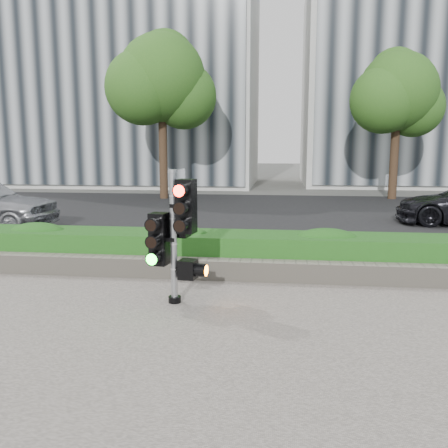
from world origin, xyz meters
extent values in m
plane|color=#51514C|center=(0.00, 0.00, 0.00)|extent=(120.00, 120.00, 0.00)
cube|color=#9E9389|center=(0.00, -2.50, 0.01)|extent=(16.00, 11.00, 0.03)
cube|color=black|center=(0.00, 10.00, 0.01)|extent=(60.00, 13.00, 0.02)
cube|color=gray|center=(0.00, 3.15, 0.06)|extent=(60.00, 0.25, 0.12)
cube|color=gray|center=(0.00, 1.90, 0.20)|extent=(12.00, 0.32, 0.34)
cube|color=green|center=(0.00, 2.55, 0.37)|extent=(12.00, 1.00, 0.68)
cube|color=#B7B7B2|center=(-9.00, 23.00, 7.50)|extent=(16.00, 9.00, 15.00)
cylinder|color=black|center=(-4.50, 14.50, 2.02)|extent=(0.36, 0.36, 4.03)
sphere|color=#154A16|center=(-4.50, 14.50, 5.18)|extent=(3.74, 3.74, 3.74)
sphere|color=#154A16|center=(-3.64, 14.86, 4.46)|extent=(2.88, 2.88, 2.88)
sphere|color=#154A16|center=(-5.22, 14.07, 4.75)|extent=(3.17, 3.17, 3.17)
sphere|color=#154A16|center=(-4.50, 15.22, 6.05)|extent=(2.59, 2.59, 2.59)
cylinder|color=black|center=(5.50, 15.50, 1.79)|extent=(0.36, 0.36, 3.58)
sphere|color=#154A16|center=(5.50, 15.50, 4.61)|extent=(3.33, 3.33, 3.33)
sphere|color=#154A16|center=(6.27, 15.82, 3.97)|extent=(2.56, 2.56, 2.56)
sphere|color=#154A16|center=(4.86, 15.12, 4.22)|extent=(2.82, 2.82, 2.82)
sphere|color=#154A16|center=(5.50, 16.14, 5.38)|extent=(2.30, 2.30, 2.30)
cylinder|color=black|center=(-0.85, 0.57, 0.08)|extent=(0.18, 0.18, 0.09)
cylinder|color=gray|center=(-0.85, 0.57, 0.98)|extent=(0.10, 0.10, 1.90)
cylinder|color=gray|center=(-0.85, 0.57, 1.95)|extent=(0.12, 0.12, 0.05)
cube|color=#FF1107|center=(-0.65, 0.51, 1.46)|extent=(0.28, 0.28, 0.76)
cube|color=#14E51E|center=(-1.07, 0.58, 0.97)|extent=(0.28, 0.28, 0.76)
cube|color=black|center=(-0.79, 0.78, 1.23)|extent=(0.28, 0.28, 0.52)
cube|color=orange|center=(-0.65, 0.57, 0.54)|extent=(0.28, 0.28, 0.28)
camera|label=1|loc=(0.67, -5.97, 2.29)|focal=38.00mm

